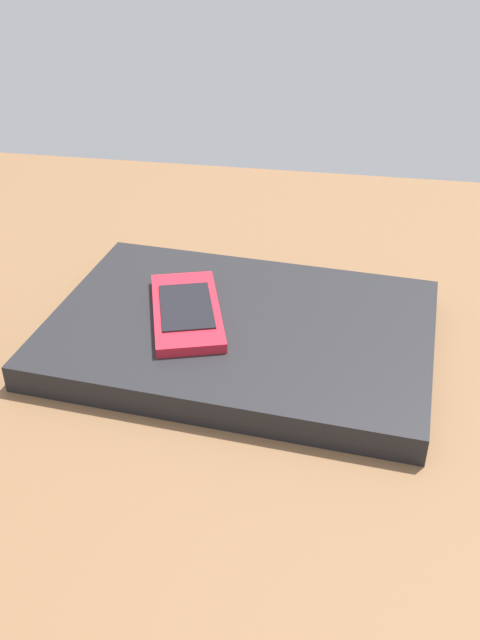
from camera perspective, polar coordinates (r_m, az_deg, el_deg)
The scene contains 3 objects.
desk_surface at distance 57.34cm, azimuth 7.95°, elevation -3.93°, with size 120.00×80.00×3.00cm, color brown.
laptop_closed at distance 56.79cm, azimuth 0.00°, elevation -0.75°, with size 30.41×21.21×2.23cm, color black.
cell_phone_on_laptop at distance 56.40cm, azimuth -4.53°, elevation 0.76°, with size 8.53×12.50×0.96cm.
Camera 1 is at (0.11, -46.20, 35.47)cm, focal length 38.99 mm.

